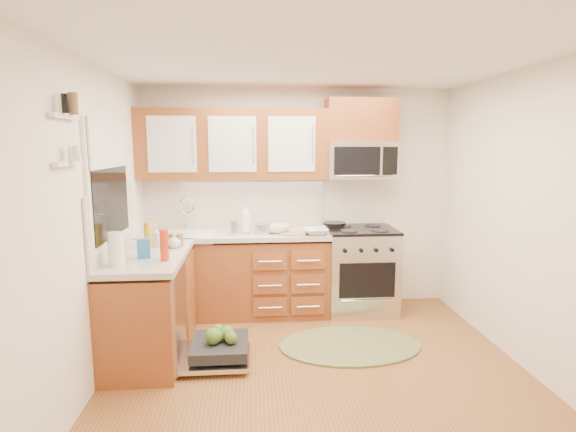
{
  "coord_description": "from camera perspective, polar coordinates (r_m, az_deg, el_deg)",
  "views": [
    {
      "loc": [
        -0.53,
        -3.4,
        1.87
      ],
      "look_at": [
        -0.18,
        0.85,
        1.19
      ],
      "focal_mm": 28.0,
      "sensor_mm": 36.0,
      "label": 1
    }
  ],
  "objects": [
    {
      "name": "sink",
      "position": [
        4.99,
        -12.86,
        -3.59
      ],
      "size": [
        0.62,
        0.5,
        0.26
      ],
      "primitive_type": null,
      "color": "white",
      "rests_on": "ground"
    },
    {
      "name": "cup",
      "position": [
        4.79,
        4.2,
        -1.82
      ],
      "size": [
        0.14,
        0.14,
        0.09
      ],
      "primitive_type": "imported",
      "rotation": [
        0.0,
        0.0,
        -0.25
      ],
      "color": "#999999",
      "rests_on": "countertop_back"
    },
    {
      "name": "base_cabinet_left",
      "position": [
        4.28,
        -17.11,
        -11.11
      ],
      "size": [
        0.6,
        1.25,
        0.85
      ],
      "primitive_type": "cube",
      "color": "brown",
      "rests_on": "ground"
    },
    {
      "name": "rug",
      "position": [
        4.42,
        7.87,
        -15.93
      ],
      "size": [
        1.38,
        0.93,
        0.02
      ],
      "primitive_type": null,
      "rotation": [
        0.0,
        0.0,
        0.05
      ],
      "color": "olive",
      "rests_on": "ground"
    },
    {
      "name": "microwave",
      "position": [
        5.1,
        9.16,
        7.0
      ],
      "size": [
        0.76,
        0.38,
        0.4
      ],
      "primitive_type": null,
      "color": "silver",
      "rests_on": "ground"
    },
    {
      "name": "skillet",
      "position": [
        5.14,
        5.89,
        -1.06
      ],
      "size": [
        0.27,
        0.27,
        0.05
      ],
      "primitive_type": "cylinder",
      "rotation": [
        0.0,
        0.0,
        -0.07
      ],
      "color": "black",
      "rests_on": "range"
    },
    {
      "name": "soap_bottle_a",
      "position": [
        4.87,
        -5.43,
        -0.3
      ],
      "size": [
        0.16,
        0.16,
        0.32
      ],
      "primitive_type": "imported",
      "rotation": [
        0.0,
        0.0,
        -0.4
      ],
      "color": "#999999",
      "rests_on": "countertop_back"
    },
    {
      "name": "window",
      "position": [
        4.09,
        -21.82,
        3.9
      ],
      "size": [
        0.03,
        1.05,
        1.05
      ],
      "primitive_type": null,
      "color": "white",
      "rests_on": "ground"
    },
    {
      "name": "red_bottle",
      "position": [
        3.82,
        -15.44,
        -3.61
      ],
      "size": [
        0.07,
        0.07,
        0.26
      ],
      "primitive_type": "cylinder",
      "rotation": [
        0.0,
        0.0,
        -0.03
      ],
      "color": "red",
      "rests_on": "countertop_left"
    },
    {
      "name": "floor",
      "position": [
        3.91,
        3.91,
        -19.54
      ],
      "size": [
        3.5,
        3.5,
        0.0
      ],
      "primitive_type": "plane",
      "color": "brown",
      "rests_on": "ground"
    },
    {
      "name": "wall_back",
      "position": [
        5.21,
        1.23,
        2.19
      ],
      "size": [
        3.5,
        0.04,
        2.5
      ],
      "primitive_type": "cube",
      "color": "white",
      "rests_on": "ground"
    },
    {
      "name": "window_blind",
      "position": [
        4.07,
        -21.75,
        8.54
      ],
      "size": [
        0.02,
        0.96,
        0.4
      ],
      "primitive_type": "cube",
      "color": "white",
      "rests_on": "ground"
    },
    {
      "name": "blue_carton",
      "position": [
        3.97,
        -17.86,
        -3.94
      ],
      "size": [
        0.12,
        0.09,
        0.17
      ],
      "primitive_type": "cube",
      "rotation": [
        0.0,
        0.0,
        0.27
      ],
      "color": "blue",
      "rests_on": "countertop_left"
    },
    {
      "name": "range",
      "position": [
        5.17,
        9.14,
        -6.75
      ],
      "size": [
        0.76,
        0.64,
        0.95
      ],
      "primitive_type": null,
      "color": "silver",
      "rests_on": "ground"
    },
    {
      "name": "bowl_a",
      "position": [
        4.78,
        3.53,
        -1.99
      ],
      "size": [
        0.3,
        0.3,
        0.06
      ],
      "primitive_type": "imported",
      "rotation": [
        0.0,
        0.0,
        0.13
      ],
      "color": "#999999",
      "rests_on": "countertop_back"
    },
    {
      "name": "backsplash_left",
      "position": [
        4.16,
        -21.44,
        -0.74
      ],
      "size": [
        0.02,
        1.25,
        0.57
      ],
      "primitive_type": "cube",
      "color": "beige",
      "rests_on": "ground"
    },
    {
      "name": "shelf_upper",
      "position": [
        3.28,
        -26.5,
        11.25
      ],
      "size": [
        0.04,
        0.4,
        0.03
      ],
      "primitive_type": "cube",
      "color": "white",
      "rests_on": "ground"
    },
    {
      "name": "upper_cabinets",
      "position": [
        4.98,
        -6.98,
        9.02
      ],
      "size": [
        2.05,
        0.35,
        0.75
      ],
      "primitive_type": null,
      "color": "brown",
      "rests_on": "ground"
    },
    {
      "name": "mustard_bottle",
      "position": [
        4.36,
        -17.31,
        -2.33
      ],
      "size": [
        0.08,
        0.08,
        0.23
      ],
      "primitive_type": "cylinder",
      "rotation": [
        0.0,
        0.0,
        0.02
      ],
      "color": "gold",
      "rests_on": "countertop_left"
    },
    {
      "name": "backsplash_back",
      "position": [
        5.18,
        -6.77,
        1.64
      ],
      "size": [
        2.05,
        0.02,
        0.57
      ],
      "primitive_type": "cube",
      "color": "beige",
      "rests_on": "ground"
    },
    {
      "name": "base_cabinet_back",
      "position": [
        5.06,
        -6.72,
        -7.62
      ],
      "size": [
        2.05,
        0.6,
        0.85
      ],
      "primitive_type": "cube",
      "color": "brown",
      "rests_on": "ground"
    },
    {
      "name": "cutting_board",
      "position": [
        4.76,
        0.71,
        -2.29
      ],
      "size": [
        0.31,
        0.24,
        0.02
      ],
      "primitive_type": "cube",
      "rotation": [
        0.0,
        0.0,
        -0.26
      ],
      "color": "#A2734A",
      "rests_on": "countertop_back"
    },
    {
      "name": "paper_towel_roll",
      "position": [
        3.79,
        -20.99,
        -3.95
      ],
      "size": [
        0.16,
        0.16,
        0.27
      ],
      "primitive_type": "cylinder",
      "rotation": [
        0.0,
        0.0,
        -0.38
      ],
      "color": "white",
      "rests_on": "countertop_left"
    },
    {
      "name": "ceiling",
      "position": [
        3.5,
        4.38,
        19.39
      ],
      "size": [
        3.5,
        3.5,
        0.0
      ],
      "primitive_type": "plane",
      "rotation": [
        3.14,
        0.0,
        0.0
      ],
      "color": "white",
      "rests_on": "ground"
    },
    {
      "name": "bowl_b",
      "position": [
        4.87,
        -1.25,
        -1.66
      ],
      "size": [
        0.34,
        0.34,
        0.09
      ],
      "primitive_type": "imported",
      "rotation": [
        0.0,
        0.0,
        -0.32
      ],
      "color": "#999999",
      "rests_on": "countertop_back"
    },
    {
      "name": "cabinet_over_mw",
      "position": [
        5.12,
        9.22,
        11.88
      ],
      "size": [
        0.76,
        0.35,
        0.47
      ],
      "primitive_type": "cube",
      "color": "brown",
      "rests_on": "ground"
    },
    {
      "name": "shelf_lower",
      "position": [
        3.28,
        -26.13,
        6.02
      ],
      "size": [
        0.04,
        0.4,
        0.03
      ],
      "primitive_type": "cube",
      "color": "white",
      "rests_on": "ground"
    },
    {
      "name": "wooden_box",
      "position": [
        4.33,
        -14.15,
        -3.01
      ],
      "size": [
        0.14,
        0.12,
        0.12
      ],
      "primitive_type": "cube",
      "rotation": [
        0.0,
        0.0,
        -0.28
      ],
      "color": "brown",
      "rests_on": "countertop_left"
    },
    {
      "name": "countertop_left",
      "position": [
        4.14,
        -17.28,
        -4.93
      ],
      "size": [
        0.64,
        1.27,
        0.05
      ],
      "primitive_type": "cube",
      "color": "beige",
      "rests_on": "base_cabinet_left"
    },
    {
      "name": "wall_left",
      "position": [
        3.66,
        -24.05,
        -1.5
      ],
      "size": [
        0.04,
        3.5,
        2.5
      ],
      "primitive_type": "cube",
      "color": "white",
      "rests_on": "ground"
    },
    {
      "name": "soap_bottle_c",
      "position": [
        4.28,
        -14.25,
        -2.99
      ],
      "size": [
        0.13,
        0.13,
        0.15
      ],
      "primitive_type": "imported",
      "rotation": [
        0.0,
        0.0,
        -0.16
      ],
      "color": "#999999",
      "rests_on": "countertop_left"
    },
    {
      "name": "wall_right",
      "position": [
        4.14,
        28.86,
        -0.72
      ],
      "size": [
        0.04,
        3.5,
        2.5
      ],
      "primitive_type": "cube",
      "color": "white",
      "rests_on": "ground"
    },
    {
      "name": "dishwasher",
      "position": [
        4.11,
        -9.19,
        -16.58
      ],
      "size": [
        0.7,
        0.6,
        0.2
      ],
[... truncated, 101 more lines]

